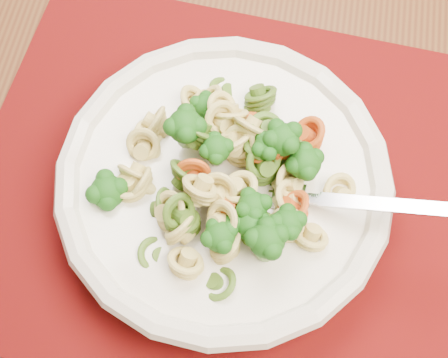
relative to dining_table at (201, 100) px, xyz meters
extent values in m
cube|color=#4C2D19|center=(0.33, -0.23, -0.60)|extent=(4.00, 4.00, 0.01)
cube|color=#543117|center=(0.00, 0.00, 0.08)|extent=(1.55, 1.30, 0.04)
cube|color=#4E0B03|center=(0.01, -0.16, 0.10)|extent=(0.58, 0.53, 0.00)
cylinder|color=white|center=(-0.01, -0.16, 0.11)|extent=(0.12, 0.12, 0.01)
cylinder|color=white|center=(-0.01, -0.16, 0.13)|extent=(0.25, 0.25, 0.03)
torus|color=white|center=(-0.01, -0.16, 0.14)|extent=(0.27, 0.27, 0.02)
camera|label=1|loc=(-0.06, -0.35, 0.59)|focal=50.00mm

